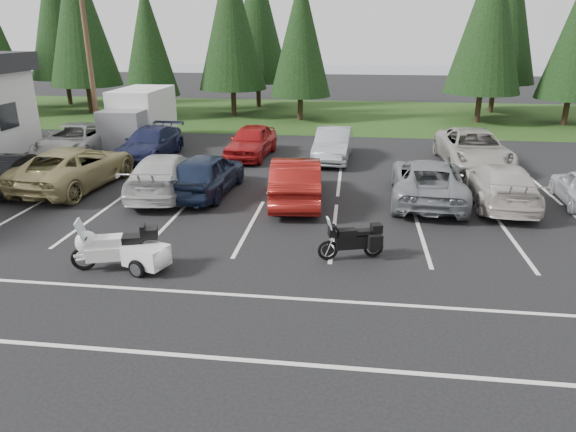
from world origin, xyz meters
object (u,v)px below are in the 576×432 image
Objects in this scene: car_far_0 at (75,140)px; adventure_motorcycle at (351,237)px; box_truck at (136,118)px; car_near_3 at (166,174)px; car_near_1 at (14,171)px; utility_pole at (89,55)px; touring_motorcycle at (115,243)px; car_near_4 at (206,173)px; car_near_7 at (501,185)px; car_far_2 at (251,141)px; car_far_4 at (473,149)px; cargo_trailer at (147,258)px; car_far_3 at (333,144)px; car_near_2 at (75,167)px; car_far_1 at (150,143)px; car_near_6 at (428,180)px; car_near_5 at (296,179)px.

adventure_motorcycle is at bearing -41.79° from car_far_0.
car_near_3 is at bearing -61.19° from box_truck.
box_truck is at bearing -103.34° from car_near_1.
touring_motorcycle is (7.59, -14.42, -3.99)m from utility_pole.
car_near_7 is at bearing -174.93° from car_near_4.
car_far_2 is (-10.32, 6.08, 0.04)m from car_near_7.
cargo_trailer is at bearing -132.39° from car_far_4.
car_far_2 is 2.92× the size of cargo_trailer.
touring_motorcycle is (-1.13, -12.84, -0.07)m from car_far_2.
car_far_2 is (8.24, 6.47, 0.06)m from car_near_1.
car_near_3 is 1.16× the size of car_far_3.
car_far_3 is at bearing -11.70° from box_truck.
adventure_motorcycle is (0.99, -11.32, -0.13)m from car_far_3.
car_near_2 reaches higher than car_near_4.
car_near_7 reaches higher than adventure_motorcycle.
car_far_4 is at bearing 3.10° from car_far_1.
car_near_7 is (12.41, 0.27, -0.03)m from car_near_3.
car_far_2 is 10.47m from car_far_4.
car_near_2 is 1.15× the size of car_near_7.
utility_pole is at bearing 175.32° from car_far_3.
car_near_6 reaches higher than adventure_motorcycle.
car_near_5 reaches higher than car_near_7.
car_near_5 is 2.42× the size of adventure_motorcycle.
car_near_1 reaches higher than adventure_motorcycle.
car_near_3 is 1.12× the size of car_near_4.
car_near_1 is 0.92× the size of car_near_4.
adventure_motorcycle is (-2.72, -5.50, -0.14)m from car_near_6.
car_far_2 is at bearing -27.28° from car_near_7.
car_near_2 is at bearing -9.85° from car_near_5.
box_truck reaches higher than car_far_1.
car_far_0 is at bearing 179.50° from car_far_4.
touring_motorcycle is at bearing 93.38° from car_near_3.
cargo_trailer is (-10.73, -12.31, -0.47)m from car_far_4.
car_far_4 is at bearing -165.83° from car_near_1.
car_far_4 is (2.71, 5.38, 0.06)m from car_near_6.
car_far_0 is 1.11× the size of car_far_1.
utility_pole is at bearing 101.02° from touring_motorcycle.
adventure_motorcycle is at bearing 67.60° from car_near_6.
car_near_1 is at bearing 142.97° from adventure_motorcycle.
car_far_4 reaches higher than car_near_7.
touring_motorcycle is at bearing 33.78° from car_near_7.
cargo_trailer is at bearing -20.71° from touring_motorcycle.
car_far_4 is 12.15m from adventure_motorcycle.
adventure_motorcycle is at bearing -81.97° from car_far_3.
car_near_4 is 0.93× the size of car_near_7.
box_truck reaches higher than car_near_4.
car_near_4 is 1.03× the size of car_far_3.
utility_pole is 11.94m from car_near_4.
car_near_2 is 1.24× the size of car_near_4.
car_near_5 is (3.49, -0.46, 0.02)m from car_near_4.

